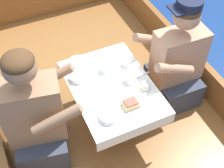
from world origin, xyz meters
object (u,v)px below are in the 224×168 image
coffee_cup_port (127,62)px  coffee_cup_center (130,79)px  sandwich (131,104)px  coffee_cup_starboard (104,68)px  tin_can (146,86)px  person_port (36,119)px  person_starboard (176,63)px

coffee_cup_port → coffee_cup_center: size_ratio=0.92×
sandwich → coffee_cup_starboard: (-0.03, 0.40, 0.00)m
sandwich → tin_can: 0.21m
coffee_cup_starboard → tin_can: bearing=-55.4°
person_port → coffee_cup_starboard: bearing=29.9°
coffee_cup_center → tin_can: (0.08, -0.11, -0.00)m
sandwich → coffee_cup_port: 0.42m
person_port → sandwich: 0.66m
coffee_cup_starboard → coffee_cup_center: size_ratio=0.90×
person_starboard → coffee_cup_starboard: person_starboard is taller
person_starboard → tin_can: size_ratio=14.96×
sandwich → coffee_cup_starboard: coffee_cup_starboard is taller
tin_can → coffee_cup_center: bearing=123.8°
coffee_cup_port → sandwich: bearing=-113.0°
person_port → sandwich: (0.63, -0.19, 0.06)m
tin_can → coffee_cup_port: bearing=92.8°
coffee_cup_center → sandwich: bearing=-115.1°
coffee_cup_port → person_port: bearing=-166.2°
person_port → person_starboard: (1.19, 0.08, -0.01)m
person_port → tin_can: (0.81, -0.09, 0.05)m
person_starboard → coffee_cup_port: size_ratio=10.11×
person_port → person_starboard: 1.20m
sandwich → coffee_cup_starboard: 0.40m
coffee_cup_starboard → tin_can: size_ratio=1.45×
coffee_cup_port → tin_can: 0.28m
person_port → sandwich: person_port is taller
coffee_cup_port → tin_can: bearing=-87.2°
coffee_cup_starboard → coffee_cup_port: bearing=-4.1°
sandwich → coffee_cup_center: coffee_cup_center is taller
person_port → coffee_cup_center: bearing=12.9°
sandwich → coffee_cup_starboard: bearing=93.8°
person_starboard → tin_can: (-0.38, -0.17, 0.07)m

